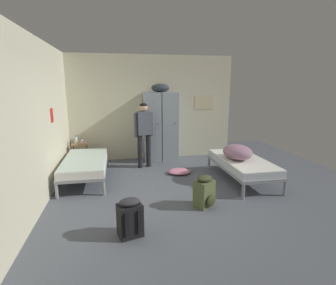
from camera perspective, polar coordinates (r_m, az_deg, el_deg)
name	(u,v)px	position (r m, az deg, el deg)	size (l,w,h in m)	color
ground_plane	(171,194)	(5.15, 0.57, -11.01)	(8.43, 8.43, 0.00)	#565B66
room_backdrop	(105,114)	(5.91, -13.44, 5.92)	(4.55, 5.33, 2.83)	beige
locker_bank	(161,125)	(7.16, -1.62, 3.73)	(0.90, 0.55, 2.07)	#8C99A3
shelf_unit	(80,152)	(7.16, -18.41, -2.01)	(0.38, 0.30, 0.57)	brown
bed_left_rear	(85,163)	(6.01, -17.41, -4.26)	(0.90, 1.90, 0.49)	gray
bed_right	(242,163)	(5.94, 15.69, -4.36)	(0.90, 1.90, 0.49)	gray
bedding_heap	(237,152)	(5.82, 14.72, -1.97)	(0.58, 0.76, 0.30)	gray
person_traveler	(144,129)	(6.55, -5.22, 2.88)	(0.49, 0.29, 1.61)	black
water_bottle	(76,140)	(7.12, -19.20, 0.52)	(0.07, 0.07, 0.22)	white
lotion_bottle	(82,141)	(7.05, -18.05, 0.23)	(0.05, 0.05, 0.15)	beige
backpack_black	(130,218)	(3.79, -8.25, -15.78)	(0.37, 0.39, 0.55)	black
backpack_olive	(205,192)	(4.60, 7.91, -10.53)	(0.41, 0.41, 0.55)	#566038
clothes_pile_pink	(179,171)	(6.25, 2.46, -6.23)	(0.52, 0.45, 0.10)	pink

